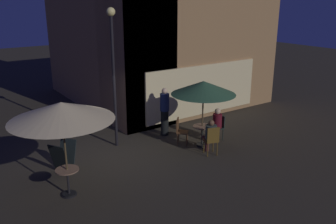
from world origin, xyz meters
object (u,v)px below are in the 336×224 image
object	(u,v)px
cafe_chair_1	(219,125)
patron_seated_1	(216,123)
cafe_chair_0	(212,138)
cafe_table_0	(68,178)
cafe_chair_2	(180,129)
street_lamp_near_corner	(113,61)
cafe_table_1	(202,132)
patio_umbrella_0	(62,111)
patron_seated_0	(210,134)
patron_standing_2	(165,112)
patio_umbrella_1	(203,88)
menu_sandwich_board	(63,157)

from	to	relation	value
cafe_chair_1	patron_seated_1	size ratio (longest dim) A/B	0.76
cafe_chair_0	patron_seated_1	bearing A→B (deg)	-29.18
cafe_table_0	cafe_chair_2	xyz separation A→B (m)	(4.44, 1.14, 0.07)
street_lamp_near_corner	cafe_table_1	bearing A→B (deg)	-34.58
patio_umbrella_0	patron_seated_0	size ratio (longest dim) A/B	2.17
patron_standing_2	cafe_table_0	bearing A→B (deg)	14.62
patio_umbrella_0	patron_standing_2	distance (m)	5.21
street_lamp_near_corner	patio_umbrella_1	xyz separation A→B (m)	(2.45, -1.69, -0.91)
cafe_table_1	patron_seated_0	distance (m)	0.74
menu_sandwich_board	cafe_chair_1	bearing A→B (deg)	-40.95
street_lamp_near_corner	cafe_table_1	size ratio (longest dim) A/B	6.44
patron_standing_2	cafe_table_1	bearing A→B (deg)	95.41
cafe_table_0	patio_umbrella_0	distance (m)	1.81
patron_seated_1	patron_standing_2	distance (m)	1.95
patio_umbrella_0	patron_seated_0	xyz separation A→B (m)	(4.77, -0.07, -1.62)
cafe_table_1	patron_standing_2	distance (m)	1.72
cafe_chair_1	patron_seated_1	bearing A→B (deg)	0.00
cafe_table_1	cafe_chair_0	bearing A→B (deg)	-108.32
cafe_chair_0	cafe_chair_1	size ratio (longest dim) A/B	1.09
menu_sandwich_board	cafe_chair_2	size ratio (longest dim) A/B	0.98
patron_standing_2	cafe_chair_0	bearing A→B (deg)	83.60
menu_sandwich_board	patio_umbrella_0	distance (m)	2.33
street_lamp_near_corner	cafe_chair_2	world-z (taller)	street_lamp_near_corner
patio_umbrella_0	patio_umbrella_1	distance (m)	5.04
menu_sandwich_board	cafe_chair_0	size ratio (longest dim) A/B	0.93
cafe_chair_2	patron_standing_2	world-z (taller)	patron_standing_2
patron_seated_0	cafe_chair_1	bearing A→B (deg)	-36.14
cafe_chair_1	patron_standing_2	size ratio (longest dim) A/B	0.51
patron_standing_2	patio_umbrella_1	bearing A→B (deg)	95.41
menu_sandwich_board	cafe_table_0	distance (m)	1.44
street_lamp_near_corner	patron_standing_2	xyz separation A→B (m)	(1.96, -0.09, -2.07)
cafe_table_1	patron_seated_1	xyz separation A→B (m)	(0.69, 0.06, 0.19)
cafe_table_1	cafe_chair_1	bearing A→B (deg)	5.35
patron_standing_2	street_lamp_near_corner	bearing A→B (deg)	-13.95
cafe_table_0	cafe_table_1	world-z (taller)	cafe_table_0
menu_sandwich_board	cafe_chair_0	bearing A→B (deg)	-53.80
patio_umbrella_0	cafe_chair_0	xyz separation A→B (m)	(4.73, -0.21, -1.71)
patio_umbrella_1	cafe_chair_1	distance (m)	1.74
street_lamp_near_corner	menu_sandwich_board	xyz separation A→B (m)	(-2.18, -0.89, -2.51)
menu_sandwich_board	cafe_table_1	distance (m)	4.70
cafe_chair_0	patron_seated_1	size ratio (longest dim) A/B	0.82
street_lamp_near_corner	patio_umbrella_0	xyz separation A→B (m)	(-2.55, -2.29, -0.68)
cafe_chair_1	cafe_chair_2	size ratio (longest dim) A/B	0.96
cafe_chair_2	street_lamp_near_corner	bearing A→B (deg)	-167.65
cafe_chair_0	patron_standing_2	size ratio (longest dim) A/B	0.55
menu_sandwich_board	patron_standing_2	distance (m)	4.25
menu_sandwich_board	cafe_chair_1	distance (m)	5.51
street_lamp_near_corner	cafe_table_0	distance (m)	4.24
patio_umbrella_0	patron_standing_2	world-z (taller)	patio_umbrella_0
patio_umbrella_0	patron_seated_1	world-z (taller)	patio_umbrella_0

